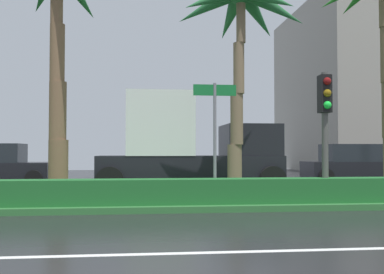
{
  "coord_description": "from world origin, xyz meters",
  "views": [
    {
      "loc": [
        -0.23,
        -4.33,
        1.43
      ],
      "look_at": [
        1.76,
        13.69,
        1.98
      ],
      "focal_mm": 42.42,
      "sensor_mm": 36.0,
      "label": 1
    }
  ],
  "objects_px": {
    "palm_tree_centre": "(240,15)",
    "street_name_sign": "(215,125)",
    "palm_tree_centre_left": "(57,4)",
    "car_in_traffic_third": "(353,164)",
    "box_truck_lead": "(187,147)",
    "traffic_signal_median_right": "(325,112)"
  },
  "relations": [
    {
      "from": "street_name_sign",
      "to": "car_in_traffic_third",
      "type": "xyz_separation_m",
      "value": [
        7.41,
        7.8,
        -1.25
      ]
    },
    {
      "from": "traffic_signal_median_right",
      "to": "street_name_sign",
      "type": "distance_m",
      "value": 2.82
    },
    {
      "from": "traffic_signal_median_right",
      "to": "palm_tree_centre_left",
      "type": "bearing_deg",
      "value": 167.49
    },
    {
      "from": "palm_tree_centre_left",
      "to": "traffic_signal_median_right",
      "type": "height_order",
      "value": "palm_tree_centre_left"
    },
    {
      "from": "palm_tree_centre_left",
      "to": "car_in_traffic_third",
      "type": "xyz_separation_m",
      "value": [
        11.58,
        6.57,
        -4.62
      ]
    },
    {
      "from": "palm_tree_centre",
      "to": "car_in_traffic_third",
      "type": "xyz_separation_m",
      "value": [
        6.46,
        6.49,
        -4.49
      ]
    },
    {
      "from": "box_truck_lead",
      "to": "car_in_traffic_third",
      "type": "bearing_deg",
      "value": 21.87
    },
    {
      "from": "street_name_sign",
      "to": "traffic_signal_median_right",
      "type": "bearing_deg",
      "value": -6.38
    },
    {
      "from": "traffic_signal_median_right",
      "to": "box_truck_lead",
      "type": "distance_m",
      "value": 5.94
    },
    {
      "from": "street_name_sign",
      "to": "box_truck_lead",
      "type": "distance_m",
      "value": 4.76
    },
    {
      "from": "palm_tree_centre",
      "to": "street_name_sign",
      "type": "relative_size",
      "value": 2.13
    },
    {
      "from": "street_name_sign",
      "to": "car_in_traffic_third",
      "type": "bearing_deg",
      "value": 46.45
    },
    {
      "from": "box_truck_lead",
      "to": "street_name_sign",
      "type": "bearing_deg",
      "value": -87.06
    },
    {
      "from": "box_truck_lead",
      "to": "palm_tree_centre_left",
      "type": "bearing_deg",
      "value": -138.27
    },
    {
      "from": "traffic_signal_median_right",
      "to": "street_name_sign",
      "type": "height_order",
      "value": "traffic_signal_median_right"
    },
    {
      "from": "box_truck_lead",
      "to": "car_in_traffic_third",
      "type": "xyz_separation_m",
      "value": [
        7.66,
        3.07,
        -0.72
      ]
    },
    {
      "from": "palm_tree_centre",
      "to": "street_name_sign",
      "type": "xyz_separation_m",
      "value": [
        -0.95,
        -1.31,
        -3.24
      ]
    },
    {
      "from": "palm_tree_centre_left",
      "to": "box_truck_lead",
      "type": "xyz_separation_m",
      "value": [
        3.92,
        3.5,
        -3.9
      ]
    },
    {
      "from": "traffic_signal_median_right",
      "to": "street_name_sign",
      "type": "relative_size",
      "value": 1.09
    },
    {
      "from": "palm_tree_centre",
      "to": "traffic_signal_median_right",
      "type": "relative_size",
      "value": 1.95
    },
    {
      "from": "palm_tree_centre_left",
      "to": "palm_tree_centre",
      "type": "bearing_deg",
      "value": 0.87
    },
    {
      "from": "palm_tree_centre",
      "to": "street_name_sign",
      "type": "distance_m",
      "value": 3.62
    }
  ]
}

